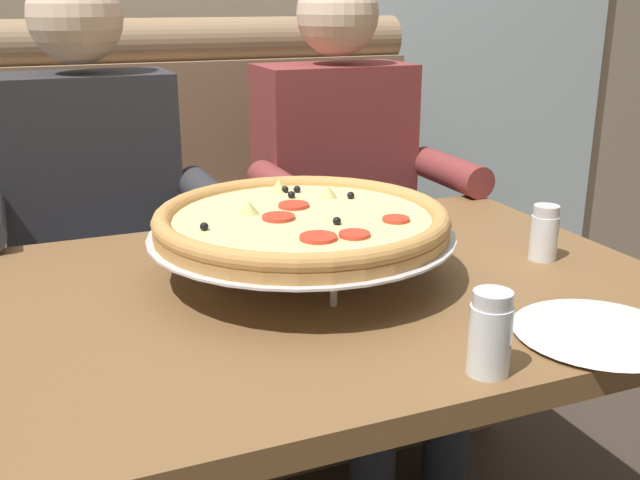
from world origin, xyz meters
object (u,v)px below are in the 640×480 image
(pizza, at_px, (302,222))
(plate_near_left, at_px, (600,329))
(diner_right, at_px, (350,189))
(shaker_parmesan, at_px, (544,237))
(booth_bench, at_px, (210,283))
(shaker_pepper_flakes, at_px, (490,339))
(patio_chair, at_px, (372,144))
(diner_left, at_px, (98,215))
(dining_table, at_px, (333,333))

(pizza, relative_size, plate_near_left, 2.12)
(pizza, bearing_deg, diner_right, 58.23)
(diner_right, distance_m, shaker_parmesan, 0.67)
(shaker_parmesan, bearing_deg, booth_bench, 113.94)
(diner_right, distance_m, shaker_pepper_flakes, 1.02)
(diner_right, relative_size, plate_near_left, 5.15)
(diner_right, bearing_deg, shaker_pepper_flakes, -104.61)
(plate_near_left, bearing_deg, patio_chair, 70.98)
(pizza, xyz_separation_m, patio_chair, (1.13, 2.00, -0.30))
(booth_bench, relative_size, diner_right, 1.11)
(pizza, bearing_deg, shaker_pepper_flakes, -76.95)
(booth_bench, bearing_deg, pizza, -92.51)
(pizza, bearing_deg, shaker_parmesan, -10.76)
(booth_bench, height_order, plate_near_left, booth_bench)
(booth_bench, bearing_deg, shaker_parmesan, -66.06)
(pizza, height_order, plate_near_left, pizza)
(patio_chair, bearing_deg, shaker_parmesan, -108.20)
(shaker_pepper_flakes, xyz_separation_m, shaker_parmesan, (0.35, 0.33, -0.00))
(diner_right, height_order, plate_near_left, diner_right)
(shaker_parmesan, bearing_deg, diner_left, 137.92)
(booth_bench, xyz_separation_m, diner_right, (0.32, -0.27, 0.31))
(shaker_parmesan, bearing_deg, plate_near_left, -114.50)
(diner_right, relative_size, shaker_pepper_flakes, 11.25)
(dining_table, relative_size, patio_chair, 1.33)
(dining_table, bearing_deg, pizza, 126.32)
(diner_right, height_order, shaker_parmesan, diner_right)
(booth_bench, height_order, shaker_pepper_flakes, booth_bench)
(booth_bench, xyz_separation_m, shaker_parmesan, (0.41, -0.92, 0.37))
(diner_left, relative_size, plate_near_left, 5.15)
(pizza, distance_m, plate_near_left, 0.50)
(shaker_pepper_flakes, height_order, shaker_parmesan, shaker_pepper_flakes)
(diner_left, relative_size, diner_right, 1.00)
(shaker_pepper_flakes, bearing_deg, patio_chair, 66.82)
(shaker_parmesan, bearing_deg, patio_chair, 71.80)
(shaker_pepper_flakes, bearing_deg, shaker_parmesan, 43.46)
(booth_bench, distance_m, diner_left, 0.52)
(dining_table, bearing_deg, shaker_parmesan, -4.86)
(plate_near_left, bearing_deg, shaker_pepper_flakes, -171.79)
(diner_right, xyz_separation_m, pizza, (-0.35, -0.57, 0.11))
(diner_right, relative_size, shaker_parmesan, 12.35)
(diner_left, distance_m, pizza, 0.65)
(booth_bench, bearing_deg, plate_near_left, -77.44)
(dining_table, xyz_separation_m, shaker_parmesan, (0.41, -0.03, 0.14))
(diner_right, bearing_deg, plate_near_left, -92.68)
(diner_right, xyz_separation_m, shaker_parmesan, (0.09, -0.66, 0.05))
(booth_bench, bearing_deg, diner_right, -40.00)
(dining_table, xyz_separation_m, shaker_pepper_flakes, (0.06, -0.37, 0.14))
(diner_right, height_order, shaker_pepper_flakes, diner_right)
(pizza, bearing_deg, diner_left, 116.14)
(dining_table, bearing_deg, booth_bench, 90.00)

